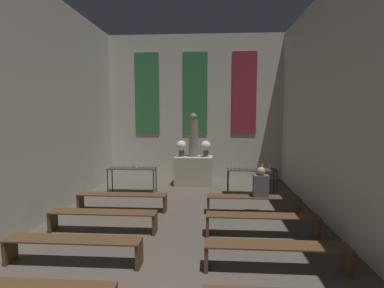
# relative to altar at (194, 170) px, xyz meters

# --- Properties ---
(wall_back) EXTENTS (6.54, 0.16, 5.25)m
(wall_back) POSITION_rel_altar_xyz_m (0.00, 1.03, 2.17)
(wall_back) COLOR beige
(wall_back) RESTS_ON ground_plane
(wall_left) EXTENTS (0.12, 9.62, 5.25)m
(wall_left) POSITION_rel_altar_xyz_m (-3.21, -3.72, 2.14)
(wall_left) COLOR beige
(wall_left) RESTS_ON ground_plane
(wall_right) EXTENTS (0.12, 9.62, 5.25)m
(wall_right) POSITION_rel_altar_xyz_m (3.21, -3.72, 2.14)
(wall_right) COLOR beige
(wall_right) RESTS_ON ground_plane
(altar) EXTENTS (1.27, 0.75, 0.97)m
(altar) POSITION_rel_altar_xyz_m (0.00, 0.00, 0.00)
(altar) COLOR #ADA38E
(altar) RESTS_ON ground_plane
(statue) EXTENTS (0.31, 0.31, 1.46)m
(statue) POSITION_rel_altar_xyz_m (0.00, 0.00, 1.16)
(statue) COLOR gray
(statue) RESTS_ON altar
(flower_vase_left) EXTENTS (0.34, 0.34, 0.54)m
(flower_vase_left) POSITION_rel_altar_xyz_m (-0.41, 0.00, 0.81)
(flower_vase_left) COLOR #4C5666
(flower_vase_left) RESTS_ON altar
(flower_vase_right) EXTENTS (0.34, 0.34, 0.54)m
(flower_vase_right) POSITION_rel_altar_xyz_m (0.41, 0.00, 0.81)
(flower_vase_right) COLOR #4C5666
(flower_vase_right) RESTS_ON altar
(candle_rack_left) EXTENTS (1.45, 0.48, 0.97)m
(candle_rack_left) POSITION_rel_altar_xyz_m (-1.80, -1.21, 0.20)
(candle_rack_left) COLOR #332D28
(candle_rack_left) RESTS_ON ground_plane
(candle_rack_right) EXTENTS (1.45, 0.48, 0.98)m
(candle_rack_right) POSITION_rel_altar_xyz_m (1.80, -1.21, 0.20)
(candle_rack_right) COLOR #332D28
(candle_rack_right) RESTS_ON ground_plane
(pew_second_left) EXTENTS (2.22, 0.36, 0.43)m
(pew_second_left) POSITION_rel_altar_xyz_m (-1.62, -5.53, -0.16)
(pew_second_left) COLOR #4C331E
(pew_second_left) RESTS_ON ground_plane
(pew_second_right) EXTENTS (2.22, 0.36, 0.43)m
(pew_second_right) POSITION_rel_altar_xyz_m (1.62, -5.53, -0.16)
(pew_second_right) COLOR #4C331E
(pew_second_right) RESTS_ON ground_plane
(pew_third_left) EXTENTS (2.22, 0.36, 0.43)m
(pew_third_left) POSITION_rel_altar_xyz_m (-1.62, -4.20, -0.16)
(pew_third_left) COLOR #4C331E
(pew_third_left) RESTS_ON ground_plane
(pew_third_right) EXTENTS (2.22, 0.36, 0.43)m
(pew_third_right) POSITION_rel_altar_xyz_m (1.62, -4.20, -0.16)
(pew_third_right) COLOR #4C331E
(pew_third_right) RESTS_ON ground_plane
(pew_back_left) EXTENTS (2.22, 0.36, 0.43)m
(pew_back_left) POSITION_rel_altar_xyz_m (-1.62, -2.87, -0.16)
(pew_back_left) COLOR #4C331E
(pew_back_left) RESTS_ON ground_plane
(pew_back_right) EXTENTS (2.22, 0.36, 0.43)m
(pew_back_right) POSITION_rel_altar_xyz_m (1.62, -2.87, -0.16)
(pew_back_right) COLOR #4C331E
(pew_back_right) RESTS_ON ground_plane
(person_seated) EXTENTS (0.36, 0.24, 0.72)m
(person_seated) POSITION_rel_altar_xyz_m (1.80, -2.87, 0.26)
(person_seated) COLOR #564C56
(person_seated) RESTS_ON pew_back_right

